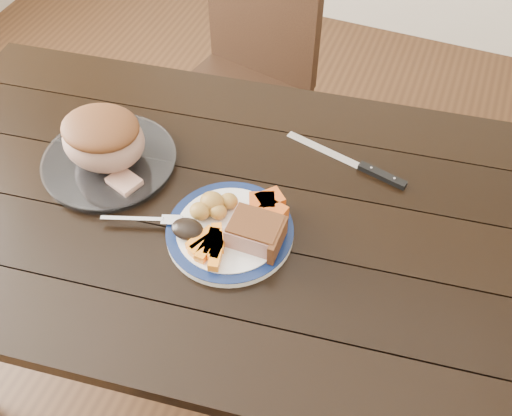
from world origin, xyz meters
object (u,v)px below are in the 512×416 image
at_px(roast_joint, 104,140).
at_px(carving_knife, 367,169).
at_px(fork, 148,220).
at_px(pork_slice, 255,232).
at_px(chair_far, 245,74).
at_px(serving_platter, 110,162).
at_px(dinner_plate, 230,232).
at_px(dining_table, 228,231).

distance_m(roast_joint, carving_knife, 0.62).
bearing_deg(carving_knife, fork, -126.96).
bearing_deg(carving_knife, pork_slice, -106.07).
xyz_separation_m(chair_far, carving_knife, (0.53, -0.51, 0.23)).
distance_m(pork_slice, fork, 0.24).
relative_size(serving_platter, fork, 1.79).
distance_m(dinner_plate, carving_knife, 0.37).
bearing_deg(roast_joint, fork, -36.53).
bearing_deg(roast_joint, carving_knife, 19.77).
relative_size(pork_slice, roast_joint, 0.56).
xyz_separation_m(chair_far, pork_slice, (0.36, -0.81, 0.27)).
bearing_deg(carving_knife, roast_joint, -147.07).
relative_size(dining_table, serving_platter, 5.50).
relative_size(chair_far, carving_knife, 2.94).
distance_m(dining_table, roast_joint, 0.36).
bearing_deg(dining_table, pork_slice, -36.72).
xyz_separation_m(dining_table, pork_slice, (0.10, -0.07, 0.14)).
distance_m(chair_far, pork_slice, 0.93).
bearing_deg(carving_knife, dining_table, -126.96).
distance_m(dinner_plate, serving_platter, 0.36).
xyz_separation_m(chair_far, roast_joint, (-0.05, -0.72, 0.31)).
bearing_deg(carving_knife, serving_platter, -147.07).
relative_size(dinner_plate, roast_joint, 1.42).
xyz_separation_m(dining_table, serving_platter, (-0.31, 0.02, 0.10)).
distance_m(chair_far, fork, 0.89).
distance_m(chair_far, roast_joint, 0.78).
distance_m(dining_table, pork_slice, 0.19).
distance_m(dining_table, dinner_plate, 0.13).
xyz_separation_m(roast_joint, carving_knife, (0.58, 0.21, -0.07)).
xyz_separation_m(chair_far, fork, (0.12, -0.85, 0.25)).
xyz_separation_m(dining_table, dinner_plate, (0.04, -0.07, 0.10)).
xyz_separation_m(fork, roast_joint, (-0.17, 0.13, 0.06)).
xyz_separation_m(serving_platter, carving_knife, (0.58, 0.21, -0.00)).
bearing_deg(chair_far, fork, 109.64).
xyz_separation_m(dining_table, fork, (-0.14, -0.11, 0.11)).
distance_m(chair_far, serving_platter, 0.76).
relative_size(dinner_plate, fork, 1.59).
distance_m(dining_table, carving_knife, 0.36).
bearing_deg(chair_far, dinner_plate, 121.68).
bearing_deg(dining_table, chair_far, 109.49).
distance_m(serving_platter, pork_slice, 0.42).
relative_size(serving_platter, roast_joint, 1.60).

